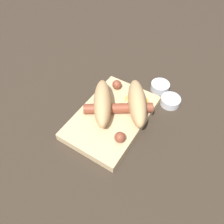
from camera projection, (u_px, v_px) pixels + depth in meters
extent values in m
plane|color=#33281E|center=(112.00, 120.00, 0.59)|extent=(3.00, 3.00, 0.00)
cube|color=tan|center=(112.00, 117.00, 0.58)|extent=(0.25, 0.17, 0.02)
ellipsoid|color=tan|center=(137.00, 102.00, 0.56)|extent=(0.15, 0.12, 0.06)
ellipsoid|color=tan|center=(102.00, 103.00, 0.55)|extent=(0.15, 0.12, 0.06)
cylinder|color=brown|center=(118.00, 108.00, 0.57)|extent=(0.12, 0.16, 0.03)
sphere|color=brown|center=(117.00, 85.00, 0.62)|extent=(0.03, 0.03, 0.03)
sphere|color=brown|center=(120.00, 137.00, 0.51)|extent=(0.03, 0.03, 0.03)
cylinder|color=orange|center=(132.00, 106.00, 0.59)|extent=(0.03, 0.03, 0.00)
cylinder|color=orange|center=(139.00, 106.00, 0.59)|extent=(0.05, 0.05, 0.00)
cylinder|color=orange|center=(142.00, 102.00, 0.60)|extent=(0.05, 0.05, 0.00)
cylinder|color=#F99E4C|center=(130.00, 99.00, 0.60)|extent=(0.03, 0.03, 0.00)
torus|color=silver|center=(131.00, 103.00, 0.59)|extent=(0.03, 0.03, 0.00)
torus|color=silver|center=(138.00, 109.00, 0.58)|extent=(0.04, 0.04, 0.00)
torus|color=silver|center=(134.00, 96.00, 0.61)|extent=(0.03, 0.03, 0.00)
cylinder|color=silver|center=(170.00, 101.00, 0.61)|extent=(0.05, 0.05, 0.02)
cylinder|color=gold|center=(170.00, 103.00, 0.62)|extent=(0.05, 0.05, 0.01)
cylinder|color=silver|center=(160.00, 87.00, 0.65)|extent=(0.05, 0.05, 0.02)
cylinder|color=gold|center=(160.00, 88.00, 0.66)|extent=(0.05, 0.05, 0.01)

